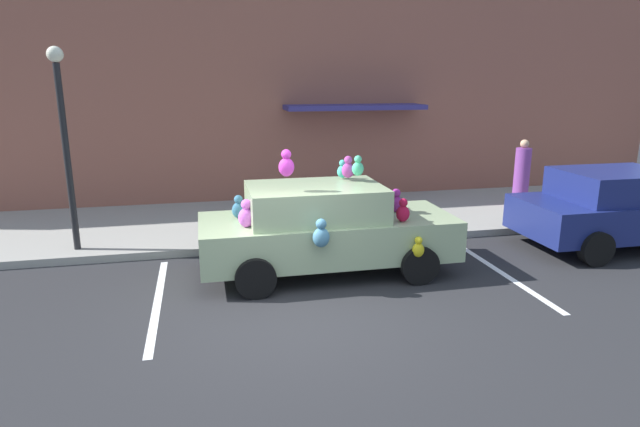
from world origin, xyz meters
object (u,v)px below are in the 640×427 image
Objects in this scene: plush_covered_car at (325,228)px; pedestrian_near_shopfront at (522,176)px; parked_sedan_behind at (620,208)px; street_lamp_post at (64,128)px; teddy_bear_on_sidewalk at (276,215)px.

pedestrian_near_shopfront is (5.71, 3.08, 0.12)m from plush_covered_car.
parked_sedan_behind is 2.43× the size of pedestrian_near_shopfront.
parked_sedan_behind is (6.04, 0.17, -0.01)m from plush_covered_car.
street_lamp_post reaches higher than pedestrian_near_shopfront.
parked_sedan_behind reaches higher than teddy_bear_on_sidewalk.
teddy_bear_on_sidewalk is (-6.58, 1.96, -0.27)m from parked_sedan_behind.
street_lamp_post is 10.28m from pedestrian_near_shopfront.
parked_sedan_behind is at bearing -83.54° from pedestrian_near_shopfront.
plush_covered_car is 1.06× the size of parked_sedan_behind.
pedestrian_near_shopfront is (6.25, 0.94, 0.40)m from teddy_bear_on_sidewalk.
plush_covered_car is 6.49m from pedestrian_near_shopfront.
plush_covered_car reaches higher than pedestrian_near_shopfront.
street_lamp_post reaches higher than plush_covered_car.
plush_covered_car reaches higher than parked_sedan_behind.
parked_sedan_behind is 6.87m from teddy_bear_on_sidewalk.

